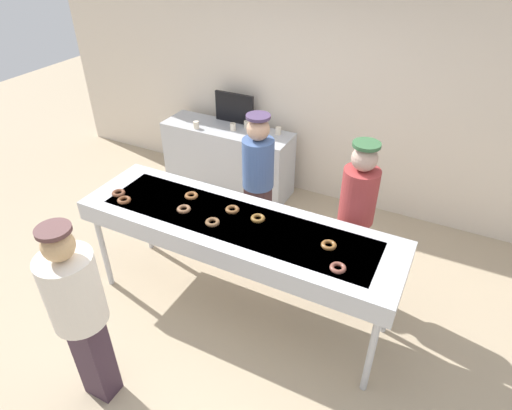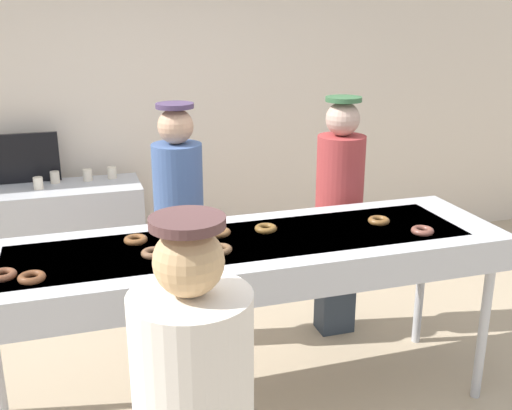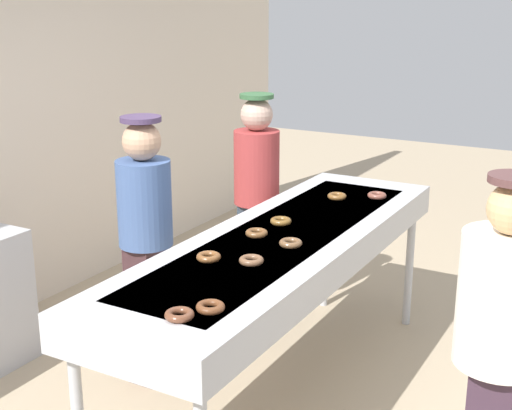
% 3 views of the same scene
% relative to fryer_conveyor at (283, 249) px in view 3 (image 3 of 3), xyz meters
% --- Properties ---
extents(ground_plane, '(16.00, 16.00, 0.00)m').
position_rel_fryer_conveyor_xyz_m(ground_plane, '(0.00, 0.00, -0.93)').
color(ground_plane, tan).
extents(fryer_conveyor, '(2.86, 0.82, 1.02)m').
position_rel_fryer_conveyor_xyz_m(fryer_conveyor, '(0.00, 0.00, 0.00)').
color(fryer_conveyor, '#B7BABF').
rests_on(fryer_conveyor, ground).
extents(chocolate_donut_0, '(0.17, 0.17, 0.03)m').
position_rel_fryer_conveyor_xyz_m(chocolate_donut_0, '(-0.49, -0.08, 0.11)').
color(chocolate_donut_0, brown).
rests_on(chocolate_donut_0, fryer_conveyor).
extents(chocolate_donut_1, '(0.16, 0.16, 0.03)m').
position_rel_fryer_conveyor_xyz_m(chocolate_donut_1, '(-0.16, -0.13, 0.11)').
color(chocolate_donut_1, brown).
rests_on(chocolate_donut_1, fryer_conveyor).
extents(chocolate_donut_2, '(0.16, 0.16, 0.03)m').
position_rel_fryer_conveyor_xyz_m(chocolate_donut_2, '(-1.18, -0.13, 0.11)').
color(chocolate_donut_2, brown).
rests_on(chocolate_donut_2, fryer_conveyor).
extents(chocolate_donut_3, '(0.12, 0.12, 0.03)m').
position_rel_fryer_conveyor_xyz_m(chocolate_donut_3, '(-0.55, 0.14, 0.11)').
color(chocolate_donut_3, brown).
rests_on(chocolate_donut_3, fryer_conveyor).
extents(chocolate_donut_4, '(0.14, 0.14, 0.03)m').
position_rel_fryer_conveyor_xyz_m(chocolate_donut_4, '(0.96, -0.19, 0.11)').
color(chocolate_donut_4, brown).
rests_on(chocolate_donut_4, fryer_conveyor).
extents(chocolate_donut_5, '(0.17, 0.17, 0.03)m').
position_rel_fryer_conveyor_xyz_m(chocolate_donut_5, '(-1.05, -0.20, 0.11)').
color(chocolate_donut_5, brown).
rests_on(chocolate_donut_5, fryer_conveyor).
extents(chocolate_donut_6, '(0.16, 0.16, 0.03)m').
position_rel_fryer_conveyor_xyz_m(chocolate_donut_6, '(0.16, 0.10, 0.11)').
color(chocolate_donut_6, brown).
rests_on(chocolate_donut_6, fryer_conveyor).
extents(chocolate_donut_7, '(0.17, 0.17, 0.03)m').
position_rel_fryer_conveyor_xyz_m(chocolate_donut_7, '(-0.10, 0.11, 0.11)').
color(chocolate_donut_7, brown).
rests_on(chocolate_donut_7, fryer_conveyor).
extents(chocolate_donut_8, '(0.13, 0.13, 0.03)m').
position_rel_fryer_conveyor_xyz_m(chocolate_donut_8, '(0.81, 0.03, 0.11)').
color(chocolate_donut_8, brown).
rests_on(chocolate_donut_8, fryer_conveyor).
extents(worker_baker, '(0.32, 0.32, 1.66)m').
position_rel_fryer_conveyor_xyz_m(worker_baker, '(0.86, 0.66, 0.00)').
color(worker_baker, '#2D3743').
rests_on(worker_baker, ground).
extents(worker_assistant, '(0.32, 0.32, 1.64)m').
position_rel_fryer_conveyor_xyz_m(worker_assistant, '(-0.20, 0.81, -0.00)').
color(worker_assistant, '#3C2528').
rests_on(worker_assistant, ground).
extents(customer_waiting, '(0.38, 0.38, 1.63)m').
position_rel_fryer_conveyor_xyz_m(customer_waiting, '(-0.53, -1.29, 0.02)').
color(customer_waiting, '#3A2736').
rests_on(customer_waiting, ground).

